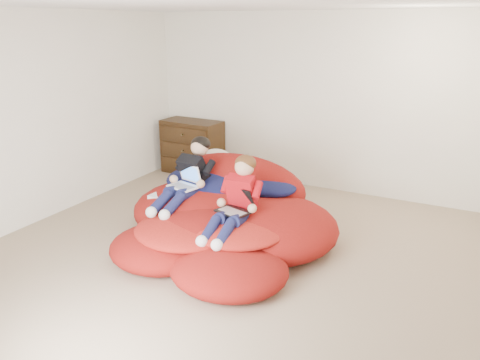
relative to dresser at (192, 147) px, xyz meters
The scene contains 9 objects.
room_shell 2.94m from the dresser, 49.94° to the right, with size 5.10×5.10×2.77m.
dresser is the anchor object (origin of this frame).
beanbag_pile 2.54m from the dresser, 48.95° to the right, with size 2.49×2.38×0.89m.
cream_pillow 1.52m from the dresser, 44.09° to the right, with size 0.47×0.30×0.30m, color silver.
older_boy 2.25m from the dresser, 57.74° to the right, with size 0.33×1.05×0.71m.
younger_boy 2.97m from the dresser, 48.13° to the right, with size 0.32×0.92×0.74m.
laptop_white 2.30m from the dresser, 58.58° to the right, with size 0.37×0.37×0.24m.
laptop_black 2.96m from the dresser, 48.15° to the right, with size 0.38×0.42×0.23m.
power_adapter 2.28m from the dresser, 67.41° to the right, with size 0.15×0.15×0.06m, color white.
Camera 1 is at (2.18, -3.91, 2.33)m, focal length 35.00 mm.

